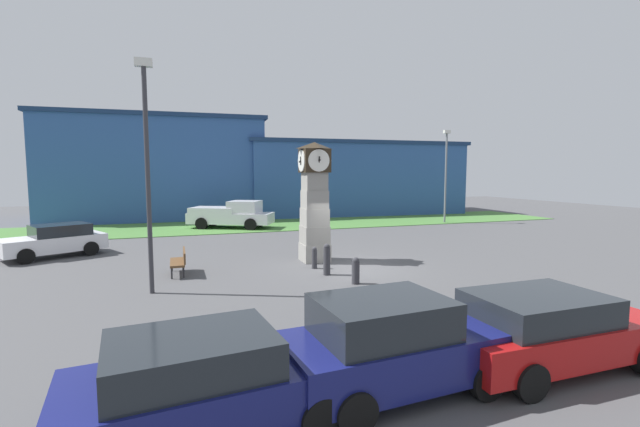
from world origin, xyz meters
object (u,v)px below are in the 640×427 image
(bollard_mid_row, at_px, (327,259))
(car_by_building, at_px, (546,328))
(car_far_lot, at_px, (55,240))
(clock_tower, at_px, (315,202))
(car_navy_sedan, at_px, (209,382))
(street_lamp_far_side, at_px, (446,170))
(bench, at_px, (180,260))
(bollard_near_tower, at_px, (314,258))
(pickup_truck, at_px, (231,214))
(bollard_far_row, at_px, (356,270))
(street_lamp_near_road, at_px, (147,162))
(pedestrian_crossing_lot, at_px, (329,206))
(car_near_tower, at_px, (392,344))

(bollard_mid_row, distance_m, car_by_building, 8.42)
(bollard_mid_row, bearing_deg, car_far_lot, 145.28)
(clock_tower, distance_m, car_navy_sedan, 12.16)
(street_lamp_far_side, bearing_deg, car_by_building, -120.70)
(car_by_building, distance_m, bench, 12.05)
(bollard_near_tower, xyz_separation_m, pickup_truck, (-1.50, 13.20, 0.50))
(bollard_far_row, height_order, bench, bollard_far_row)
(clock_tower, relative_size, bench, 3.10)
(car_far_lot, relative_size, street_lamp_far_side, 0.64)
(bollard_near_tower, height_order, street_lamp_far_side, street_lamp_far_side)
(car_navy_sedan, relative_size, street_lamp_near_road, 0.61)
(bench, bearing_deg, pedestrian_crossing_lot, 54.84)
(bollard_far_row, bearing_deg, street_lamp_far_side, 46.33)
(car_by_building, xyz_separation_m, bench, (-6.54, 10.11, -0.22))
(street_lamp_near_road, xyz_separation_m, street_lamp_far_side, (19.70, 12.90, -0.14))
(bollard_near_tower, height_order, car_by_building, car_by_building)
(car_far_lot, bearing_deg, car_near_tower, -61.07)
(car_by_building, bearing_deg, car_navy_sedan, -179.30)
(car_near_tower, height_order, car_by_building, car_near_tower)
(bollard_mid_row, xyz_separation_m, street_lamp_far_side, (13.78, 12.43, 3.32))
(car_by_building, bearing_deg, car_near_tower, 178.17)
(car_far_lot, distance_m, bench, 7.36)
(bollard_near_tower, xyz_separation_m, car_near_tower, (-1.68, -9.33, 0.39))
(car_near_tower, relative_size, car_by_building, 0.90)
(bollard_far_row, bearing_deg, car_by_building, -81.65)
(car_navy_sedan, height_order, car_by_building, car_navy_sedan)
(car_near_tower, height_order, bench, car_near_tower)
(car_near_tower, height_order, car_far_lot, car_near_tower)
(bollard_near_tower, xyz_separation_m, street_lamp_far_side, (13.88, 11.28, 3.47))
(bollard_mid_row, height_order, pickup_truck, pickup_truck)
(street_lamp_near_road, bearing_deg, car_near_tower, -61.73)
(car_near_tower, bearing_deg, clock_tower, 78.71)
(bollard_near_tower, height_order, pedestrian_crossing_lot, pedestrian_crossing_lot)
(car_by_building, relative_size, pickup_truck, 0.76)
(bollard_far_row, bearing_deg, street_lamp_near_road, 170.92)
(street_lamp_far_side, bearing_deg, bench, -150.63)
(clock_tower, bearing_deg, car_far_lot, 156.62)
(clock_tower, distance_m, car_far_lot, 11.65)
(clock_tower, height_order, car_navy_sedan, clock_tower)
(pickup_truck, bearing_deg, clock_tower, -80.63)
(clock_tower, height_order, car_by_building, clock_tower)
(car_by_building, xyz_separation_m, street_lamp_near_road, (-7.41, 7.81, 3.30))
(clock_tower, bearing_deg, pickup_truck, 99.37)
(bollard_far_row, bearing_deg, bollard_mid_row, 108.07)
(bollard_mid_row, xyz_separation_m, pedestrian_crossing_lot, (7.01, 18.96, 0.32))
(clock_tower, xyz_separation_m, car_navy_sedan, (-5.16, -10.87, -1.76))
(pickup_truck, bearing_deg, car_near_tower, -90.46)
(bench, bearing_deg, car_by_building, -57.09)
(bollard_far_row, xyz_separation_m, car_near_tower, (-2.26, -6.69, 0.37))
(pedestrian_crossing_lot, bearing_deg, street_lamp_near_road, -123.64)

